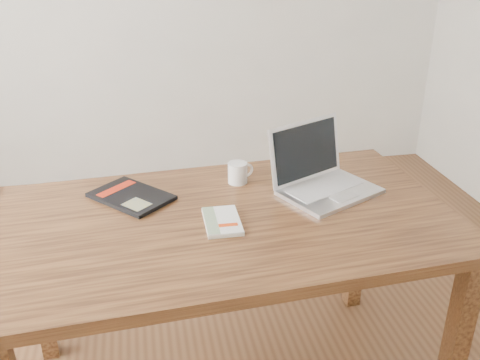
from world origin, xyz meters
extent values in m
cube|color=#4F2E18|center=(0.14, -0.06, 0.73)|extent=(1.53, 0.93, 0.04)
cube|color=#4F2E18|center=(0.84, -0.38, 0.35)|extent=(0.07, 0.07, 0.71)
cube|color=#4F2E18|center=(-0.56, 0.26, 0.35)|extent=(0.07, 0.07, 0.71)
cube|color=#4F2E18|center=(0.79, 0.34, 0.35)|extent=(0.07, 0.07, 0.71)
cube|color=silver|center=(0.11, -0.10, 0.76)|extent=(0.12, 0.19, 0.01)
cube|color=white|center=(0.11, -0.10, 0.76)|extent=(0.11, 0.18, 0.02)
cube|color=gray|center=(0.08, -0.10, 0.77)|extent=(0.04, 0.18, 0.00)
cube|color=#DE3F0F|center=(0.13, -0.14, 0.77)|extent=(0.06, 0.02, 0.00)
cube|color=black|center=(-0.17, 0.14, 0.76)|extent=(0.32, 0.32, 0.01)
cube|color=#AC200C|center=(-0.22, 0.20, 0.76)|extent=(0.14, 0.13, 0.00)
cube|color=gray|center=(-0.15, 0.06, 0.76)|extent=(0.11, 0.11, 0.00)
cube|color=silver|center=(0.52, 0.04, 0.76)|extent=(0.39, 0.35, 0.01)
cube|color=silver|center=(0.51, 0.06, 0.77)|extent=(0.31, 0.23, 0.00)
cube|color=#BCBCC1|center=(0.55, -0.03, 0.77)|extent=(0.11, 0.09, 0.00)
cube|color=silver|center=(0.47, 0.16, 0.87)|extent=(0.32, 0.19, 0.22)
cube|color=black|center=(0.47, 0.15, 0.87)|extent=(0.28, 0.16, 0.19)
cylinder|color=white|center=(0.22, 0.19, 0.79)|extent=(0.07, 0.07, 0.08)
cylinder|color=black|center=(0.22, 0.19, 0.82)|extent=(0.06, 0.06, 0.01)
torus|color=white|center=(0.26, 0.21, 0.79)|extent=(0.05, 0.03, 0.05)
camera|label=1|loc=(-0.12, -1.57, 1.60)|focal=40.00mm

